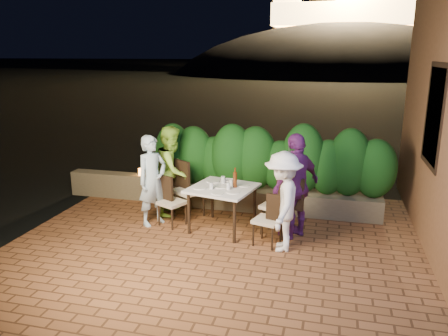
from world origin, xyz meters
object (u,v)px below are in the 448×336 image
(parapet_lamp, at_px, (141,172))
(beer_bottle, at_px, (235,178))
(diner_purple, at_px, (296,186))
(diner_green, at_px, (172,170))
(bowl, at_px, (228,180))
(chair_left_back, at_px, (189,189))
(chair_left_front, at_px, (172,201))
(diner_blue, at_px, (152,181))
(chair_right_back, at_px, (278,204))
(diner_white, at_px, (283,202))
(dining_table, at_px, (223,208))
(chair_right_front, at_px, (267,219))

(parapet_lamp, bearing_deg, beer_bottle, -26.70)
(diner_purple, bearing_deg, diner_green, -66.75)
(bowl, bearing_deg, diner_green, 167.99)
(chair_left_back, bearing_deg, chair_left_front, -73.93)
(chair_left_back, distance_m, diner_blue, 0.75)
(chair_right_back, distance_m, diner_green, 2.10)
(bowl, height_order, diner_blue, diner_blue)
(chair_right_back, bearing_deg, diner_blue, 23.40)
(beer_bottle, bearing_deg, chair_left_front, -176.51)
(diner_green, height_order, diner_purple, diner_purple)
(chair_left_front, bearing_deg, diner_white, 11.37)
(chair_right_back, xyz_separation_m, diner_green, (-2.01, 0.51, 0.31))
(bowl, xyz_separation_m, diner_white, (1.04, -0.84, -0.01))
(beer_bottle, height_order, diner_green, diner_green)
(chair_right_back, height_order, diner_blue, diner_blue)
(chair_right_back, distance_m, diner_white, 0.64)
(diner_blue, relative_size, diner_purple, 0.92)
(chair_left_front, distance_m, chair_left_back, 0.51)
(dining_table, xyz_separation_m, diner_purple, (1.20, 0.03, 0.48))
(chair_right_front, bearing_deg, chair_right_back, -86.04)
(beer_bottle, xyz_separation_m, parapet_lamp, (-2.21, 1.11, -0.35))
(chair_left_back, xyz_separation_m, diner_blue, (-0.48, -0.50, 0.28))
(chair_right_back, bearing_deg, dining_table, 24.01)
(bowl, xyz_separation_m, parapet_lamp, (-2.03, 0.82, -0.20))
(chair_right_back, distance_m, parapet_lamp, 3.12)
(beer_bottle, distance_m, bowl, 0.37)
(chair_left_back, distance_m, chair_right_front, 1.80)
(bowl, relative_size, chair_right_back, 0.17)
(beer_bottle, xyz_separation_m, chair_right_back, (0.71, 0.02, -0.41))
(chair_left_front, bearing_deg, chair_right_front, 12.73)
(chair_right_back, bearing_deg, bowl, 3.96)
(beer_bottle, relative_size, diner_purple, 0.20)
(chair_left_back, height_order, diner_green, diner_green)
(dining_table, xyz_separation_m, chair_right_front, (0.82, -0.41, 0.04))
(chair_right_back, bearing_deg, parapet_lamp, 0.12)
(bowl, bearing_deg, chair_right_back, -16.64)
(beer_bottle, xyz_separation_m, chair_right_front, (0.62, -0.45, -0.50))
(chair_right_back, bearing_deg, chair_left_front, 23.34)
(bowl, distance_m, diner_purple, 1.22)
(bowl, relative_size, diner_purple, 0.10)
(bowl, distance_m, chair_right_front, 1.14)
(bowl, height_order, diner_green, diner_green)
(beer_bottle, bearing_deg, diner_white, -32.79)
(diner_white, bearing_deg, chair_left_front, -107.03)
(chair_right_front, bearing_deg, diner_purple, -115.09)
(chair_left_back, xyz_separation_m, parapet_lamp, (-1.25, 0.69, 0.06))
(diner_purple, distance_m, parapet_lamp, 3.41)
(diner_white, relative_size, diner_purple, 0.89)
(diner_white, height_order, diner_purple, diner_purple)
(bowl, height_order, chair_left_back, chair_left_back)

